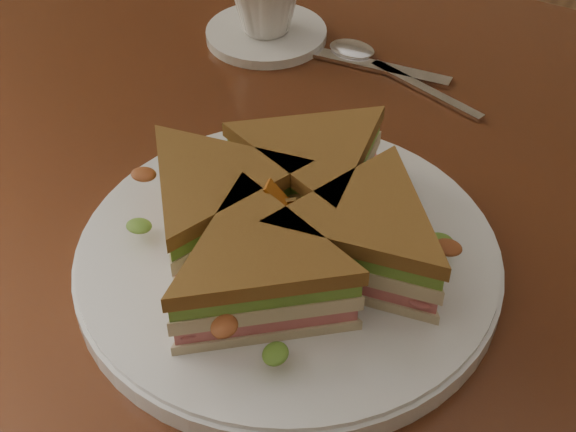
{
  "coord_description": "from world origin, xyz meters",
  "views": [
    {
      "loc": [
        0.21,
        -0.45,
        1.17
      ],
      "look_at": [
        0.01,
        -0.1,
        0.8
      ],
      "focal_mm": 50.0,
      "sensor_mm": 36.0,
      "label": 1
    }
  ],
  "objects_px": {
    "plate": "(288,259)",
    "knife": "(338,58)",
    "sandwich_wedges": "(288,221)",
    "spoon": "(369,59)",
    "saucer": "(266,34)",
    "table": "(335,274)"
  },
  "relations": [
    {
      "from": "spoon",
      "to": "knife",
      "type": "bearing_deg",
      "value": -143.0
    },
    {
      "from": "table",
      "to": "plate",
      "type": "bearing_deg",
      "value": -85.53
    },
    {
      "from": "knife",
      "to": "saucer",
      "type": "height_order",
      "value": "saucer"
    },
    {
      "from": "plate",
      "to": "sandwich_wedges",
      "type": "relative_size",
      "value": 1.12
    },
    {
      "from": "spoon",
      "to": "knife",
      "type": "relative_size",
      "value": 0.83
    },
    {
      "from": "saucer",
      "to": "spoon",
      "type": "bearing_deg",
      "value": 4.97
    },
    {
      "from": "table",
      "to": "saucer",
      "type": "xyz_separation_m",
      "value": [
        -0.18,
        0.18,
        0.1
      ]
    },
    {
      "from": "sandwich_wedges",
      "to": "saucer",
      "type": "relative_size",
      "value": 2.19
    },
    {
      "from": "plate",
      "to": "knife",
      "type": "distance_m",
      "value": 0.29
    },
    {
      "from": "plate",
      "to": "knife",
      "type": "xyz_separation_m",
      "value": [
        -0.1,
        0.27,
        -0.01
      ]
    },
    {
      "from": "spoon",
      "to": "knife",
      "type": "height_order",
      "value": "spoon"
    },
    {
      "from": "sandwich_wedges",
      "to": "saucer",
      "type": "xyz_separation_m",
      "value": [
        -0.19,
        0.27,
        -0.04
      ]
    },
    {
      "from": "knife",
      "to": "saucer",
      "type": "bearing_deg",
      "value": 173.12
    },
    {
      "from": "sandwich_wedges",
      "to": "saucer",
      "type": "height_order",
      "value": "sandwich_wedges"
    },
    {
      "from": "sandwich_wedges",
      "to": "spoon",
      "type": "bearing_deg",
      "value": 104.28
    },
    {
      "from": "table",
      "to": "sandwich_wedges",
      "type": "height_order",
      "value": "sandwich_wedges"
    },
    {
      "from": "sandwich_wedges",
      "to": "knife",
      "type": "distance_m",
      "value": 0.29
    },
    {
      "from": "sandwich_wedges",
      "to": "spoon",
      "type": "xyz_separation_m",
      "value": [
        -0.07,
        0.28,
        -0.04
      ]
    },
    {
      "from": "table",
      "to": "spoon",
      "type": "distance_m",
      "value": 0.22
    },
    {
      "from": "table",
      "to": "plate",
      "type": "distance_m",
      "value": 0.14
    },
    {
      "from": "table",
      "to": "knife",
      "type": "height_order",
      "value": "knife"
    },
    {
      "from": "table",
      "to": "knife",
      "type": "distance_m",
      "value": 0.22
    }
  ]
}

